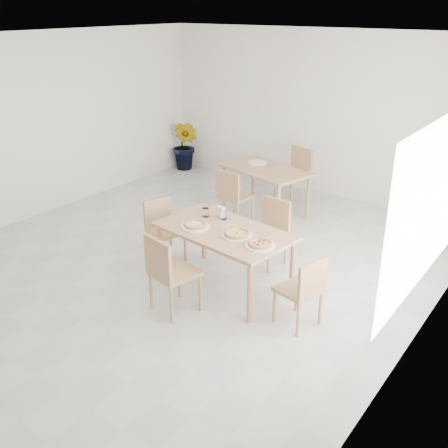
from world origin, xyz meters
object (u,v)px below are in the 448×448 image
Objects in this scene: plate_margherita at (237,235)px; chair_back_s at (232,194)px; plate_mushroom at (195,227)px; second_table at (265,174)px; pizza_mushroom at (195,225)px; chair_back_n at (296,171)px; potted_plant at (186,146)px; napkin_holder at (221,212)px; pizza_margherita at (237,233)px; chair_east at (304,287)px; plate_empty at (257,163)px; main_table at (224,236)px; chair_south at (168,269)px; chair_north at (271,227)px; pizza_pepperoni at (260,244)px; tumbler_a at (206,212)px; chair_west at (163,226)px; plate_pepperoni at (260,245)px; tumbler_b at (224,215)px.

plate_margherita is 0.40× the size of chair_back_s.
second_table is at bearing 103.21° from plate_mushroom.
chair_back_n is at bearing 97.53° from pizza_mushroom.
plate_mushroom is 4.76m from potted_plant.
napkin_holder is 0.16× the size of chair_back_s.
plate_mushroom is 0.89× the size of pizza_margherita.
chair_east is 2.57× the size of plate_empty.
napkin_holder is 0.44× the size of plate_empty.
plate_margherita is (-0.94, 0.14, 0.29)m from chair_east.
chair_back_s reaches higher than chair_east.
chair_back_n reaches higher than napkin_holder.
main_table is 0.84m from chair_south.
potted_plant is at bearing -171.55° from chair_back_n.
pizza_margherita is at bearing -76.58° from chair_north.
pizza_pepperoni reaches higher than plate_margherita.
second_table is at bearing -32.28° from plate_empty.
chair_back_n reaches higher than pizza_margherita.
napkin_holder is 0.09× the size of second_table.
main_table and second_table have the same top height.
main_table is at bearing 164.64° from pizza_margherita.
plate_margherita is 1.28× the size of pizza_mushroom.
plate_mushroom is 0.54m from pizza_margherita.
pizza_pepperoni is 2.41× the size of napkin_holder.
pizza_margherita is 0.36m from pizza_pepperoni.
chair_back_n reaches higher than tumbler_a.
chair_back_s is (0.07, 1.49, 0.03)m from chair_west.
chair_west is at bearing 170.90° from plate_pepperoni.
tumbler_a is at bearing -120.95° from chair_north.
chair_west is at bearing 160.47° from plate_mushroom.
plate_mushroom is 1.00× the size of pizza_pepperoni.
pizza_margherita is 0.52m from tumbler_b.
chair_south reaches higher than chair_north.
chair_north is at bearing -41.76° from chair_west.
chair_east is 5.78× the size of napkin_holder.
chair_back_s is 2.78× the size of plate_empty.
second_table is at bearing -126.66° from chair_east.
plate_margherita reaches higher than second_table.
plate_empty is (-1.39, 2.57, 0.00)m from plate_margherita.
napkin_holder reaches higher than plate_empty.
chair_back_n reaches higher than main_table.
plate_margherita is 2.92m from plate_empty.
pizza_mushroom is at bearing -148.35° from main_table.
tumbler_a is at bearing 161.84° from plate_pepperoni.
pizza_pepperoni is 1.05m from tumbler_a.
pizza_mushroom is at bearing -62.61° from second_table.
tumbler_b is 2.46m from plate_empty.
chair_back_n reaches higher than second_table.
plate_mushroom is 0.39× the size of chair_back_s.
chair_south reaches higher than pizza_pepperoni.
chair_north is 1.51m from chair_east.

